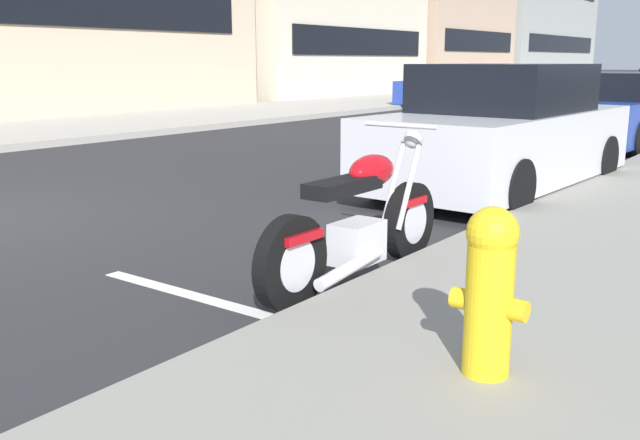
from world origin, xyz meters
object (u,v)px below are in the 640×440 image
at_px(parked_car_second_in_row, 502,133).
at_px(fire_hydrant, 490,287).
at_px(parked_car_near_corner, 615,112).
at_px(car_opposite_curb, 452,88).
at_px(parked_motorcycle, 360,225).

bearing_deg(parked_car_second_in_row, fire_hydrant, -155.74).
relative_size(parked_car_near_corner, car_opposite_curb, 0.88).
relative_size(parked_car_second_in_row, parked_car_near_corner, 1.03).
bearing_deg(parked_car_near_corner, fire_hydrant, -165.01).
height_order(parked_car_second_in_row, car_opposite_curb, parked_car_second_in_row).
relative_size(parked_motorcycle, parked_car_second_in_row, 0.50).
height_order(parked_car_near_corner, car_opposite_curb, car_opposite_curb).
relative_size(parked_motorcycle, car_opposite_curb, 0.45).
height_order(parked_motorcycle, fire_hydrant, parked_motorcycle).
height_order(parked_car_near_corner, fire_hydrant, parked_car_near_corner).
bearing_deg(car_opposite_curb, fire_hydrant, 29.61).
bearing_deg(parked_car_second_in_row, parked_motorcycle, -168.82).
xyz_separation_m(parked_motorcycle, car_opposite_curb, (18.56, 8.37, 0.23)).
xyz_separation_m(parked_car_second_in_row, parked_car_near_corner, (5.58, 0.09, -0.06)).
bearing_deg(parked_motorcycle, parked_car_near_corner, 4.54).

